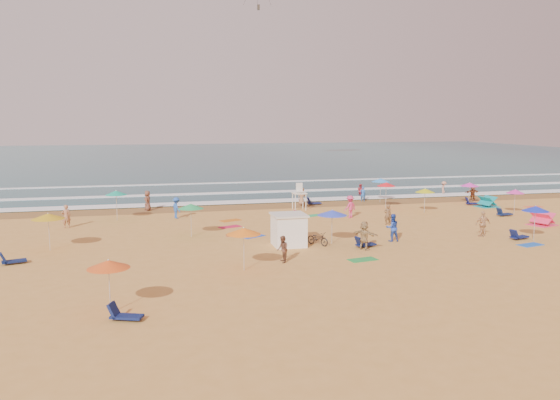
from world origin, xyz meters
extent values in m
plane|color=gold|center=(0.00, 0.00, 0.00)|extent=(220.00, 220.00, 0.00)
cube|color=#0C4756|center=(0.00, 84.00, 0.00)|extent=(220.00, 140.00, 0.18)
plane|color=olive|center=(0.00, 12.50, 0.01)|extent=(220.00, 220.00, 0.00)
cube|color=white|center=(0.00, 15.00, 0.10)|extent=(200.00, 2.20, 0.05)
cube|color=white|center=(0.00, 22.00, 0.10)|extent=(200.00, 1.60, 0.05)
cube|color=white|center=(0.00, 32.00, 0.10)|extent=(200.00, 1.20, 0.05)
cube|color=white|center=(-3.12, -4.34, 1.00)|extent=(2.00, 2.00, 2.00)
cube|color=silver|center=(-3.12, -4.34, 2.06)|extent=(2.20, 2.20, 0.12)
imported|color=black|center=(-1.22, -4.64, 0.44)|extent=(1.43, 1.70, 0.88)
cone|color=#379AFB|center=(10.63, 12.21, 2.24)|extent=(1.83, 1.83, 0.35)
cone|color=gold|center=(-18.15, -2.13, 2.20)|extent=(2.01, 2.01, 0.35)
cone|color=red|center=(9.57, 8.54, 2.26)|extent=(1.73, 1.73, 0.35)
cone|color=#EF35C3|center=(18.68, 9.11, 1.93)|extent=(1.81, 1.81, 0.35)
cone|color=#14A684|center=(-14.59, 7.84, 2.29)|extent=(1.76, 1.76, 0.35)
cone|color=blue|center=(-0.19, -4.47, 2.10)|extent=(1.98, 1.98, 0.35)
cone|color=#CBCF15|center=(11.88, 5.40, 2.00)|extent=(1.71, 1.71, 0.35)
cone|color=orange|center=(-6.99, -9.57, 2.20)|extent=(1.88, 1.88, 0.35)
cone|color=#E75318|center=(-13.67, -14.86, 2.15)|extent=(1.79, 1.79, 0.35)
cone|color=#172BC9|center=(13.63, -6.72, 2.21)|extent=(1.76, 1.76, 0.35)
cone|color=#EF35AE|center=(19.16, 2.83, 2.02)|extent=(1.55, 1.55, 0.35)
cone|color=#28AF5C|center=(-9.13, -0.01, 2.18)|extent=(1.79, 1.79, 0.35)
cube|color=#0E1A49|center=(-19.57, -5.17, 0.17)|extent=(1.41, 0.92, 0.34)
cube|color=#0F1B4F|center=(-12.97, -15.93, 0.17)|extent=(1.41, 0.99, 0.34)
cube|color=#0F1A4B|center=(1.65, -5.93, 0.17)|extent=(1.39, 0.84, 0.34)
cube|color=#101A51|center=(12.89, -6.21, 0.17)|extent=(1.39, 0.83, 0.34)
cube|color=#0E1D4A|center=(17.76, 2.17, 0.17)|extent=(1.35, 0.69, 0.34)
cube|color=#0E114A|center=(18.67, 8.32, 0.17)|extent=(1.41, 0.93, 0.34)
cube|color=#101A50|center=(3.69, 12.08, 0.17)|extent=(1.31, 0.59, 0.34)
cube|color=blue|center=(-4.90, -1.00, 0.01)|extent=(1.90, 1.58, 0.03)
cube|color=green|center=(0.21, -8.96, 0.01)|extent=(1.83, 1.15, 0.03)
cube|color=#CF6617|center=(-5.53, 5.55, 0.01)|extent=(1.90, 1.46, 0.03)
cube|color=#B9532B|center=(-5.85, -0.37, 0.01)|extent=(1.74, 0.94, 0.03)
cube|color=#CD1944|center=(-5.97, 2.86, 0.01)|extent=(1.90, 1.43, 0.03)
cube|color=blue|center=(12.45, -7.92, 0.01)|extent=(1.85, 1.21, 0.03)
cube|color=#2AAA5E|center=(1.71, 6.19, 0.01)|extent=(1.90, 1.41, 0.03)
cube|color=#EC5837|center=(23.57, 5.93, 0.01)|extent=(1.78, 1.03, 0.03)
imported|color=blue|center=(9.15, 13.14, 0.76)|extent=(0.66, 0.58, 1.51)
imported|color=brown|center=(-4.53, -8.41, 0.78)|extent=(0.61, 0.77, 1.56)
imported|color=brown|center=(6.28, 0.90, 0.80)|extent=(0.60, 0.41, 1.61)
imported|color=#B67A54|center=(19.93, 10.43, 0.88)|extent=(1.69, 0.74, 1.77)
imported|color=blue|center=(4.05, -4.72, 0.94)|extent=(0.93, 0.73, 1.88)
imported|color=blue|center=(-9.77, 7.67, 0.89)|extent=(1.03, 1.32, 1.79)
imported|color=#AE7750|center=(2.45, 12.29, 0.86)|extent=(0.95, 0.73, 1.73)
imported|color=#CF333E|center=(10.56, 17.36, 0.51)|extent=(0.84, 0.92, 1.52)
imported|color=#E43972|center=(4.51, 4.55, 0.94)|extent=(1.40, 1.17, 1.89)
imported|color=tan|center=(10.91, -4.84, 0.92)|extent=(1.12, 0.57, 1.83)
imported|color=#E2385D|center=(-1.51, 0.05, 0.81)|extent=(1.01, 0.83, 1.62)
imported|color=brown|center=(-12.14, 12.27, 0.92)|extent=(0.78, 1.01, 1.84)
imported|color=tan|center=(19.81, 15.82, 0.62)|extent=(1.09, 1.29, 1.74)
imported|color=#AC714F|center=(-18.18, 5.44, 0.90)|extent=(0.72, 0.55, 1.79)
imported|color=tan|center=(1.26, -6.57, 0.92)|extent=(1.51, 1.66, 1.84)
cube|color=#3F3326|center=(7.41, 58.03, 27.55)|extent=(0.40, 0.30, 0.90)
camera|label=1|loc=(-11.84, -38.27, 8.14)|focal=35.00mm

